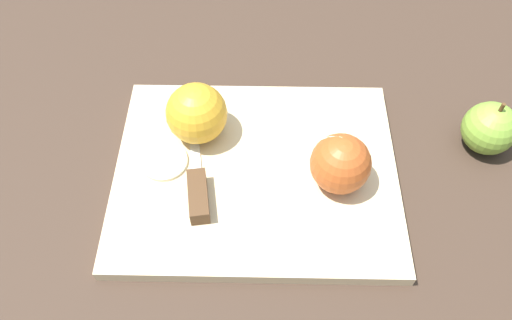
{
  "coord_description": "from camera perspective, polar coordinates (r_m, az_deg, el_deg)",
  "views": [
    {
      "loc": [
        -0.06,
        0.35,
        0.54
      ],
      "look_at": [
        0.0,
        0.0,
        0.04
      ],
      "focal_mm": 35.0,
      "sensor_mm": 36.0,
      "label": 1
    }
  ],
  "objects": [
    {
      "name": "apple_half_right",
      "position": [
        0.64,
        -6.8,
        5.28
      ],
      "size": [
        0.08,
        0.08,
        0.08
      ],
      "rotation": [
        0.0,
        0.0,
        2.0
      ],
      "color": "gold",
      "rests_on": "cutting_board"
    },
    {
      "name": "ground_plane",
      "position": [
        0.65,
        -0.0,
        -1.95
      ],
      "size": [
        4.0,
        4.0,
        0.0
      ],
      "primitive_type": "plane",
      "color": "#38281E"
    },
    {
      "name": "apple_slice",
      "position": [
        0.65,
        -10.43,
        -0.16
      ],
      "size": [
        0.06,
        0.06,
        0.0
      ],
      "color": "beige",
      "rests_on": "cutting_board"
    },
    {
      "name": "knife",
      "position": [
        0.61,
        -6.66,
        -3.54
      ],
      "size": [
        0.07,
        0.16,
        0.02
      ],
      "rotation": [
        0.0,
        0.0,
        -1.27
      ],
      "color": "silver",
      "rests_on": "cutting_board"
    },
    {
      "name": "apple_whole",
      "position": [
        0.72,
        25.12,
        3.3
      ],
      "size": [
        0.07,
        0.07,
        0.08
      ],
      "color": "olive",
      "rests_on": "ground_plane"
    },
    {
      "name": "cutting_board",
      "position": [
        0.64,
        -0.0,
        -1.5
      ],
      "size": [
        0.4,
        0.34,
        0.02
      ],
      "color": "#D1B789",
      "rests_on": "ground_plane"
    },
    {
      "name": "apple_half_left",
      "position": [
        0.6,
        9.66,
        -0.17
      ],
      "size": [
        0.07,
        0.07,
        0.07
      ],
      "rotation": [
        0.0,
        0.0,
        4.42
      ],
      "color": "#AD4C1E",
      "rests_on": "cutting_board"
    }
  ]
}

